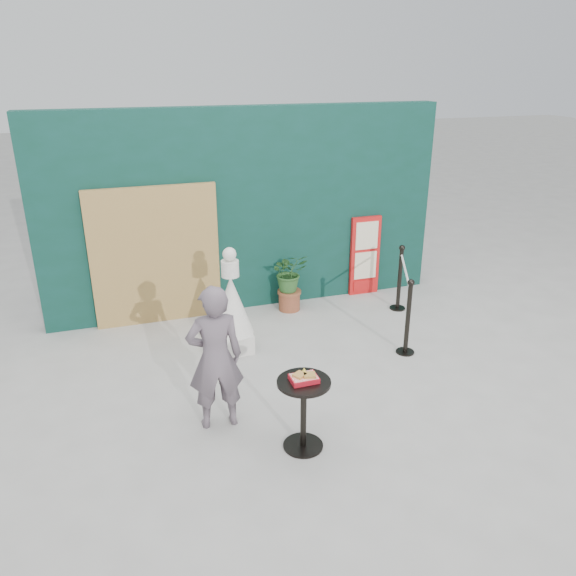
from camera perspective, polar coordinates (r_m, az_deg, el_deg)
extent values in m
plane|color=#ADAAA5|center=(6.31, 3.54, -12.38)|extent=(60.00, 60.00, 0.00)
cube|color=#0B3227|center=(8.47, -4.23, 7.83)|extent=(6.00, 0.30, 3.00)
cube|color=tan|center=(8.18, -13.30, 3.15)|extent=(1.80, 0.08, 2.00)
imported|color=#60525C|center=(5.74, -7.41, -7.07)|extent=(0.59, 0.40, 1.57)
cube|color=red|center=(9.17, 7.81, 3.26)|extent=(0.50, 0.06, 1.30)
cube|color=beige|center=(9.04, 8.02, 5.30)|extent=(0.38, 0.02, 0.45)
cube|color=beige|center=(9.19, 7.85, 2.31)|extent=(0.38, 0.02, 0.45)
cube|color=red|center=(9.31, 7.74, 0.28)|extent=(0.38, 0.02, 0.18)
cube|color=silver|center=(7.50, -5.61, -5.34)|extent=(0.48, 0.48, 0.26)
cone|color=white|center=(7.28, -5.76, -1.69)|extent=(0.56, 0.56, 0.78)
cylinder|color=white|center=(7.09, -5.91, 1.97)|extent=(0.23, 0.23, 0.21)
sphere|color=white|center=(7.03, -5.97, 3.44)|extent=(0.17, 0.17, 0.17)
cylinder|color=black|center=(5.80, 1.54, -15.68)|extent=(0.40, 0.40, 0.02)
cylinder|color=black|center=(5.60, 1.58, -12.84)|extent=(0.06, 0.06, 0.72)
cylinder|color=black|center=(5.39, 1.62, -9.57)|extent=(0.52, 0.52, 0.03)
cube|color=red|center=(5.37, 1.62, -9.20)|extent=(0.26, 0.19, 0.05)
cube|color=red|center=(5.36, 1.63, -8.95)|extent=(0.24, 0.17, 0.00)
cube|color=gold|center=(5.35, 1.18, -8.83)|extent=(0.15, 0.14, 0.02)
cube|color=#C49047|center=(5.35, 2.21, -8.83)|extent=(0.13, 0.13, 0.02)
cone|color=yellow|center=(5.39, 1.65, -8.36)|extent=(0.06, 0.06, 0.06)
cylinder|color=brown|center=(8.64, 0.13, -1.36)|extent=(0.33, 0.33, 0.27)
cylinder|color=brown|center=(8.58, 0.13, -0.39)|extent=(0.36, 0.36, 0.05)
imported|color=#295424|center=(8.47, 0.14, 1.62)|extent=(0.54, 0.47, 0.60)
cylinder|color=black|center=(7.60, 11.80, -6.36)|extent=(0.24, 0.24, 0.02)
cylinder|color=black|center=(7.39, 12.08, -3.14)|extent=(0.06, 0.06, 0.96)
sphere|color=black|center=(7.20, 12.39, 0.54)|extent=(0.09, 0.09, 0.09)
cylinder|color=black|center=(8.89, 11.05, -2.01)|extent=(0.24, 0.24, 0.02)
cylinder|color=black|center=(8.71, 11.27, 0.82)|extent=(0.06, 0.06, 0.96)
sphere|color=black|center=(8.54, 11.52, 4.02)|extent=(0.09, 0.09, 0.09)
cylinder|color=silver|center=(7.90, 11.86, 1.68)|extent=(0.63, 1.31, 0.03)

